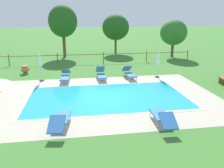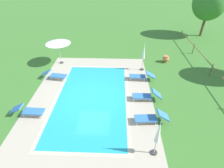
# 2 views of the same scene
# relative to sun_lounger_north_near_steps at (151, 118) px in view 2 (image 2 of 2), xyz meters

# --- Properties ---
(ground_plane) EXTENTS (160.00, 160.00, 0.00)m
(ground_plane) POSITION_rel_sun_lounger_north_near_steps_xyz_m (-2.13, -3.79, -0.37)
(ground_plane) COLOR #3D752D
(pool_deck_paving) EXTENTS (12.40, 8.50, 0.01)m
(pool_deck_paving) POSITION_rel_sun_lounger_north_near_steps_xyz_m (-2.13, -3.79, -0.36)
(pool_deck_paving) COLOR #B2A893
(pool_deck_paving) RESTS_ON ground
(swimming_pool_water) EXTENTS (8.66, 4.76, 0.01)m
(swimming_pool_water) POSITION_rel_sun_lounger_north_near_steps_xyz_m (-2.13, -3.79, -0.36)
(swimming_pool_water) COLOR #23A8C1
(swimming_pool_water) RESTS_ON ground
(pool_coping_rim) EXTENTS (9.14, 5.24, 0.01)m
(pool_coping_rim) POSITION_rel_sun_lounger_north_near_steps_xyz_m (-2.13, -3.79, -0.36)
(pool_coping_rim) COLOR #C0B59F
(pool_coping_rim) RESTS_ON ground
(sun_lounger_north_near_steps) EXTENTS (0.74, 2.05, 0.82)m
(sun_lounger_north_near_steps) POSITION_rel_sun_lounger_north_near_steps_xyz_m (0.00, 0.00, 0.00)
(sun_lounger_north_near_steps) COLOR #3370BC
(sun_lounger_north_near_steps) RESTS_ON ground
(sun_lounger_north_mid) EXTENTS (0.67, 2.08, 0.73)m
(sun_lounger_north_mid) POSITION_rel_sun_lounger_north_near_steps_xyz_m (-0.33, -7.45, -0.01)
(sun_lounger_north_mid) COLOR #3370BC
(sun_lounger_north_mid) RESTS_ON ground
(sun_lounger_north_far) EXTENTS (0.70, 2.08, 0.74)m
(sun_lounger_north_far) POSITION_rel_sun_lounger_north_near_steps_xyz_m (-4.60, -0.09, -0.01)
(sun_lounger_north_far) COLOR #3370BC
(sun_lounger_north_far) RESTS_ON ground
(sun_lounger_north_end) EXTENTS (0.60, 1.98, 0.87)m
(sun_lounger_north_end) POSITION_rel_sun_lounger_north_near_steps_xyz_m (-2.07, -0.02, 0.01)
(sun_lounger_north_end) COLOR #3370BC
(sun_lounger_north_end) RESTS_ON ground
(sun_lounger_south_mid) EXTENTS (0.87, 2.13, 0.73)m
(sun_lounger_south_mid) POSITION_rel_sun_lounger_north_near_steps_xyz_m (-4.51, -7.11, -0.01)
(sun_lounger_south_mid) COLOR #3370BC
(sun_lounger_south_mid) RESTS_ON ground
(patio_umbrella_open_foreground) EXTENTS (2.20, 2.20, 2.32)m
(patio_umbrella_open_foreground) POSITION_rel_sun_lounger_north_near_steps_xyz_m (-7.25, -7.35, 1.73)
(patio_umbrella_open_foreground) COLOR #383838
(patio_umbrella_open_foreground) RESTS_ON ground
(patio_umbrella_closed_row_west) EXTENTS (0.32, 0.32, 2.26)m
(patio_umbrella_closed_row_west) POSITION_rel_sun_lounger_north_near_steps_xyz_m (2.09, -0.10, 1.08)
(patio_umbrella_closed_row_west) COLOR #383838
(patio_umbrella_closed_row_west) RESTS_ON ground
(patio_umbrella_closed_row_mid_west) EXTENTS (0.32, 0.32, 2.48)m
(patio_umbrella_closed_row_mid_west) POSITION_rel_sun_lounger_north_near_steps_xyz_m (-6.24, 0.17, 1.24)
(patio_umbrella_closed_row_mid_west) COLOR #383838
(patio_umbrella_closed_row_mid_west) RESTS_ON ground
(terracotta_urn_near_fence) EXTENTS (0.63, 0.63, 0.63)m
(terracotta_urn_near_fence) POSITION_rel_sun_lounger_north_near_steps_xyz_m (-7.81, 2.57, -0.03)
(terracotta_urn_near_fence) COLOR #C67547
(terracotta_urn_near_fence) RESTS_ON ground
(tree_west_mid) EXTENTS (3.88, 3.88, 6.20)m
(tree_west_mid) POSITION_rel_sun_lounger_north_near_steps_xyz_m (-15.39, 8.69, 3.70)
(tree_west_mid) COLOR brown
(tree_west_mid) RESTS_ON ground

